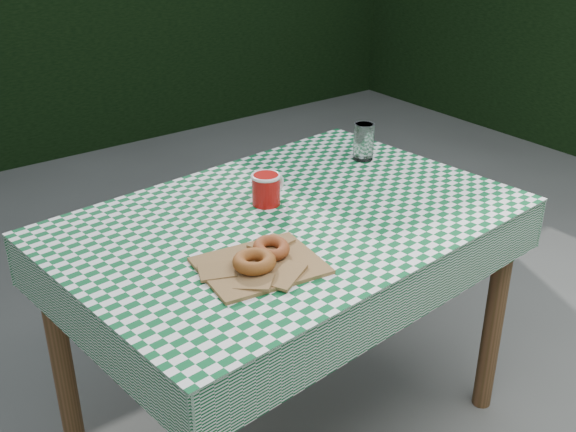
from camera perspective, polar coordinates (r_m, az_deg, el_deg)
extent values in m
cube|color=#54371C|center=(2.09, 0.07, -9.38)|extent=(1.30, 0.94, 0.75)
cube|color=#0D5529|center=(1.89, 0.07, -0.02)|extent=(1.33, 0.96, 0.01)
cube|color=#9C6F44|center=(1.64, -2.31, -4.01)|extent=(0.31, 0.26, 0.01)
torus|color=brown|center=(1.61, -2.79, -3.75)|extent=(0.12, 0.12, 0.03)
torus|color=#93451E|center=(1.67, -1.38, -2.62)|extent=(0.09, 0.09, 0.03)
cylinder|color=silver|center=(2.27, 6.24, 6.10)|extent=(0.08, 0.08, 0.12)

